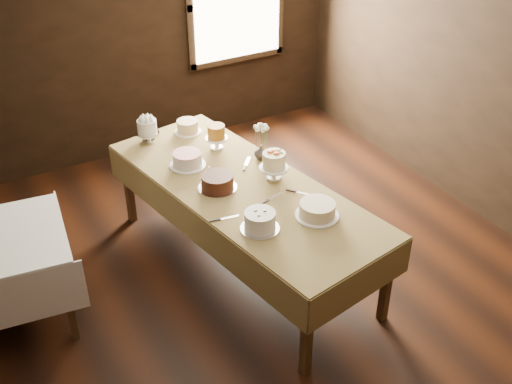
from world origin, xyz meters
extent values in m
cube|color=black|center=(0.00, 0.00, 0.00)|extent=(5.00, 6.00, 0.01)
cube|color=black|center=(0.00, 3.00, 1.40)|extent=(5.00, 0.02, 2.80)
cube|color=black|center=(2.50, 0.00, 1.40)|extent=(0.02, 6.00, 2.80)
cube|color=#FFEABF|center=(1.30, 2.94, 1.60)|extent=(1.10, 0.05, 1.30)
cube|color=#402A14|center=(-0.17, -0.83, 0.38)|extent=(0.08, 0.08, 0.77)
cube|color=#402A14|center=(-0.61, 1.65, 0.38)|extent=(0.08, 0.08, 0.77)
cube|color=#402A14|center=(0.68, -0.68, 0.38)|extent=(0.08, 0.08, 0.77)
cube|color=#402A14|center=(0.24, 1.80, 0.38)|extent=(0.08, 0.08, 0.77)
cube|color=#402A14|center=(0.04, 0.48, 0.81)|extent=(1.44, 2.78, 0.04)
cube|color=tan|center=(0.04, 0.48, 0.83)|extent=(1.51, 2.85, 0.01)
cube|color=#402A14|center=(-1.55, 0.34, 0.38)|extent=(0.06, 0.06, 0.76)
cube|color=#402A14|center=(-1.46, 1.11, 0.38)|extent=(0.06, 0.06, 0.76)
cylinder|color=silver|center=(-0.37, 1.62, 0.89)|extent=(0.22, 0.22, 0.11)
cylinder|color=white|center=(-0.37, 1.62, 1.01)|extent=(0.19, 0.19, 0.13)
cylinder|color=white|center=(0.04, 1.61, 0.84)|extent=(0.26, 0.26, 0.01)
cylinder|color=beige|center=(0.04, 1.61, 0.91)|extent=(0.28, 0.28, 0.11)
cylinder|color=white|center=(-0.23, 1.02, 0.84)|extent=(0.32, 0.32, 0.01)
cylinder|color=white|center=(-0.23, 1.02, 0.90)|extent=(0.26, 0.26, 0.11)
cylinder|color=white|center=(0.14, 1.18, 0.90)|extent=(0.21, 0.21, 0.12)
cylinder|color=#A56717|center=(0.14, 1.18, 1.02)|extent=(0.17, 0.17, 0.12)
cylinder|color=silver|center=(-0.17, 0.56, 0.84)|extent=(0.33, 0.33, 0.01)
cylinder|color=#3D190C|center=(-0.17, 0.56, 0.91)|extent=(0.37, 0.37, 0.11)
cylinder|color=white|center=(0.32, 0.47, 0.90)|extent=(0.25, 0.25, 0.12)
cylinder|color=#FAEFBB|center=(0.32, 0.47, 1.03)|extent=(0.25, 0.25, 0.14)
cylinder|color=silver|center=(-0.14, -0.11, 0.84)|extent=(0.30, 0.30, 0.01)
cylinder|color=white|center=(-0.14, -0.11, 0.92)|extent=(0.24, 0.24, 0.14)
cylinder|color=white|center=(0.33, -0.18, 0.84)|extent=(0.35, 0.35, 0.01)
cylinder|color=beige|center=(0.33, -0.18, 0.90)|extent=(0.34, 0.34, 0.11)
cube|color=silver|center=(0.18, 0.21, 0.84)|extent=(0.24, 0.09, 0.01)
cube|color=silver|center=(0.42, 0.13, 0.84)|extent=(0.17, 0.20, 0.01)
cube|color=silver|center=(-0.03, 0.84, 0.84)|extent=(0.15, 0.22, 0.01)
cube|color=silver|center=(0.26, 0.82, 0.84)|extent=(0.17, 0.20, 0.01)
cube|color=silver|center=(-0.27, 0.13, 0.84)|extent=(0.24, 0.06, 0.01)
imported|color=#2D2823|center=(0.40, 0.81, 0.90)|extent=(0.17, 0.17, 0.13)
camera|label=1|loc=(-2.02, -3.38, 3.61)|focal=43.42mm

